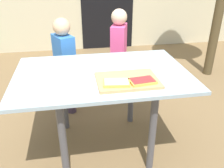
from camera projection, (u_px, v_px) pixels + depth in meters
ground_plane at (104, 145)px, 2.07m from camera, size 16.00×16.00×0.00m
dining_table at (102, 83)px, 1.80m from camera, size 1.27×0.83×0.68m
cutting_board at (127, 80)px, 1.62m from camera, size 0.41×0.30×0.02m
pizza_slice_near_left at (116, 83)px, 1.54m from camera, size 0.18×0.13×0.02m
pizza_slice_near_right at (142, 81)px, 1.57m from camera, size 0.18×0.13×0.02m
plate_white_left at (49, 65)px, 1.87m from camera, size 0.18×0.18×0.01m
child_left at (65, 61)px, 2.34m from camera, size 0.23×0.28×0.96m
child_right at (119, 51)px, 2.54m from camera, size 0.21×0.27×1.00m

